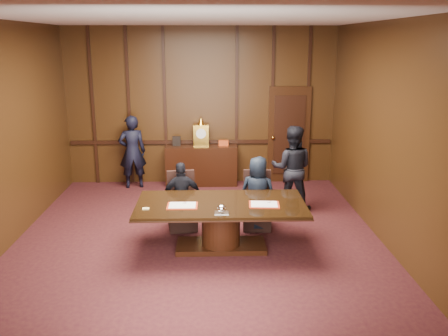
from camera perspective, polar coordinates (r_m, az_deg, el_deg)
name	(u,v)px	position (r m, az deg, el deg)	size (l,w,h in m)	color
room	(201,137)	(7.41, -2.76, 3.71)	(7.00, 7.04, 3.50)	black
sideboard	(201,164)	(10.73, -2.73, 0.51)	(1.60, 0.45, 1.54)	black
conference_table	(221,218)	(7.42, -0.37, -6.04)	(2.62, 1.32, 0.76)	black
folder_left	(182,206)	(7.21, -5.03, -4.52)	(0.46, 0.33, 0.02)	#B02B10
folder_right	(264,204)	(7.26, 4.85, -4.39)	(0.48, 0.36, 0.02)	#B02B10
inkstand	(222,210)	(6.89, -0.29, -5.02)	(0.20, 0.14, 0.12)	white
notepad	(146,209)	(7.16, -9.39, -4.84)	(0.10, 0.07, 0.01)	#F7D179
chair_left	(182,212)	(8.33, -5.03, -5.28)	(0.55, 0.55, 0.99)	black
chair_right	(257,211)	(8.35, 3.99, -5.20)	(0.51, 0.51, 0.99)	black
signatory_left	(182,197)	(8.15, -5.08, -3.44)	(0.70, 0.29, 1.20)	black
signatory_right	(258,193)	(8.16, 4.07, -3.06)	(0.63, 0.41, 1.29)	black
witness_left	(132,152)	(10.64, -10.96, 1.93)	(0.59, 0.39, 1.62)	black
witness_right	(292,168)	(9.14, 8.16, -0.03)	(0.80, 0.62, 1.65)	black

